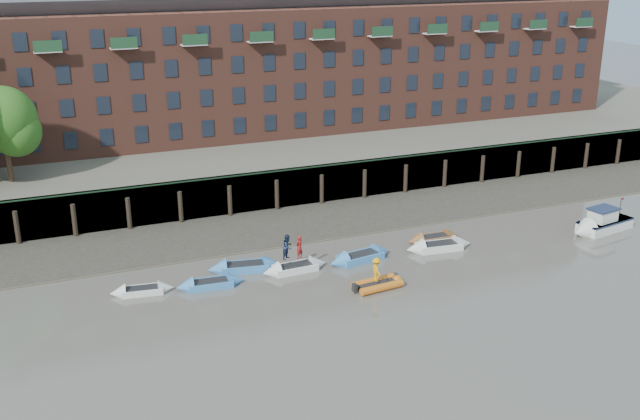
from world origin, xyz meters
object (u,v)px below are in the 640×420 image
rowboat_2 (245,267)px  rowboat_5 (439,246)px  person_rower_a (299,247)px  person_rower_b (288,247)px  rowboat_3 (295,268)px  rowboat_1 (210,284)px  rowboat_0 (142,291)px  rib_tender (379,284)px  person_rib_crew (377,269)px  rowboat_6 (434,238)px  motor_launch (597,225)px  rowboat_4 (360,257)px

rowboat_2 → rowboat_5: rowboat_5 is taller
person_rower_a → person_rower_b: 0.76m
rowboat_3 → rowboat_1: bearing=-180.0°
rowboat_0 → rib_tender: (14.17, -4.90, 0.05)m
rowboat_5 → person_rib_crew: (-7.10, -4.13, 1.08)m
rowboat_0 → rowboat_3: (10.09, -0.44, 0.03)m
rowboat_3 → rib_tender: bearing=-50.1°
rowboat_6 → motor_launch: 12.82m
rowboat_0 → rowboat_6: 21.54m
rowboat_1 → rowboat_6: bearing=9.4°
rowboat_3 → person_rower_a: bearing=-9.3°
person_rower_b → person_rib_crew: (4.24, -4.73, -0.42)m
rib_tender → person_rib_crew: person_rib_crew is taller
motor_launch → person_rower_b: person_rower_b is taller
person_rib_crew → motor_launch: bearing=-79.7°
rib_tender → person_rower_a: bearing=124.5°
rowboat_5 → person_rower_b: 11.45m
rowboat_2 → person_rower_b: (2.66, -1.20, 1.50)m
rowboat_3 → person_rower_b: 1.59m
motor_launch → rowboat_4: bearing=-16.2°
rib_tender → motor_launch: (19.77, 2.49, 0.35)m
rowboat_2 → person_rower_b: 3.28m
rowboat_1 → rowboat_4: 10.74m
rowboat_4 → motor_launch: (18.99, -1.95, 0.35)m
rowboat_0 → motor_launch: 34.02m
rowboat_2 → person_rower_b: size_ratio=2.99×
person_rib_crew → rowboat_2: bearing=52.3°
rowboat_2 → rowboat_5: (14.00, -1.80, 0.00)m
rowboat_5 → rowboat_6: 1.68m
rowboat_3 → rowboat_2: bearing=152.9°
rowboat_0 → rowboat_2: bearing=15.6°
rowboat_1 → person_rower_a: bearing=6.7°
rowboat_0 → person_rower_b: 9.80m
rowboat_2 → rowboat_6: size_ratio=1.22×
rowboat_1 → rowboat_2: size_ratio=0.87×
rowboat_2 → rowboat_5: bearing=2.4°
rowboat_0 → person_rower_b: (9.67, -0.24, 1.55)m
rowboat_1 → person_rower_a: 6.36m
motor_launch → rowboat_2: bearing=-17.5°
person_rower_a → person_rib_crew: bearing=98.4°
person_rower_a → motor_launch: bearing=145.6°
motor_launch → person_rower_a: (-23.54, 1.93, 1.11)m
rowboat_5 → person_rib_crew: person_rib_crew is taller
rowboat_4 → person_rower_b: 5.49m
rowboat_5 → person_rib_crew: size_ratio=3.24×
rowboat_1 → rowboat_6: rowboat_1 is taller
rowboat_3 → person_rower_b: bearing=151.5°
rowboat_1 → rowboat_4: size_ratio=0.87×
rowboat_6 → person_rib_crew: (-7.61, -5.73, 1.12)m
person_rower_b → rowboat_5: bearing=-42.6°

